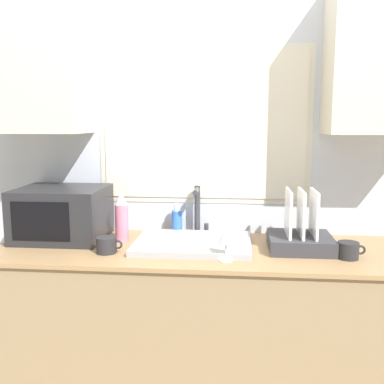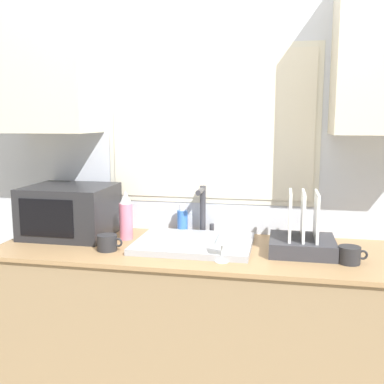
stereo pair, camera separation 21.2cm
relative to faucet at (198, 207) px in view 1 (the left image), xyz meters
The scene contains 11 objects.
countertop 0.66m from the faucet, 83.89° to the right, with size 1.99×0.67×0.91m.
wall_back 0.35m from the faucet, 68.34° to the left, with size 6.00×0.38×2.60m.
sink_basin 0.27m from the faucet, 91.04° to the right, with size 0.57×0.44×0.03m.
faucet is the anchor object (origin of this frame).
microwave 0.72m from the faucet, 168.16° to the right, with size 0.45×0.39×0.27m.
dish_rack 0.57m from the faucet, 24.62° to the right, with size 0.30×0.29×0.29m.
spray_bottle 0.41m from the faucet, 156.41° to the right, with size 0.07×0.07×0.26m.
soap_bottle 0.14m from the faucet, behind, with size 0.06×0.06×0.16m.
mug_near_sink 0.56m from the faucet, 136.16° to the right, with size 0.13×0.10×0.08m.
wine_glass 0.48m from the faucet, 69.95° to the right, with size 0.07×0.07×0.15m.
mug_by_rack 0.81m from the faucet, 26.87° to the right, with size 0.12×0.09×0.08m.
Camera 1 is at (0.17, -1.80, 1.52)m, focal length 42.00 mm.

